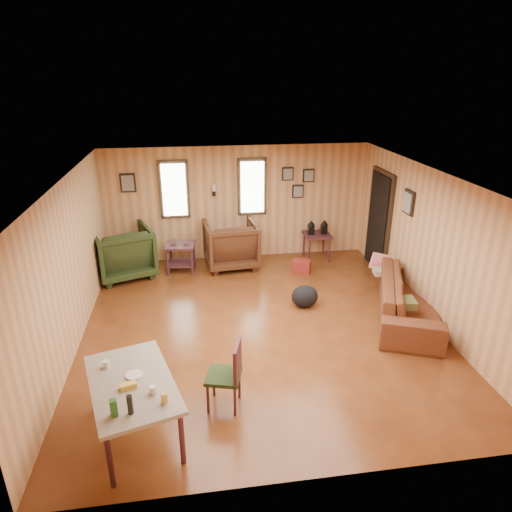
{
  "coord_description": "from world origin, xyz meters",
  "views": [
    {
      "loc": [
        -0.99,
        -6.26,
        3.8
      ],
      "look_at": [
        0.0,
        0.4,
        1.05
      ],
      "focal_mm": 32.0,
      "sensor_mm": 36.0,
      "label": 1
    }
  ],
  "objects": [
    {
      "name": "sofa",
      "position": [
        2.47,
        -0.06,
        0.46
      ],
      "size": [
        1.53,
        2.42,
        0.91
      ],
      "primitive_type": "imported",
      "rotation": [
        0.0,
        0.0,
        1.18
      ],
      "color": "brown",
      "rests_on": "ground"
    },
    {
      "name": "recliner_green",
      "position": [
        -2.35,
        2.31,
        0.55
      ],
      "size": [
        1.34,
        1.3,
        1.1
      ],
      "primitive_type": "imported",
      "rotation": [
        0.0,
        0.0,
        -2.8
      ],
      "color": "#243317",
      "rests_on": "ground"
    },
    {
      "name": "recliner_brown",
      "position": [
        -0.21,
        2.49,
        0.53
      ],
      "size": [
        1.1,
        1.04,
        1.05
      ],
      "primitive_type": "imported",
      "rotation": [
        0.0,
        0.0,
        3.23
      ],
      "color": "#452514",
      "rests_on": "ground"
    },
    {
      "name": "cooler",
      "position": [
        1.15,
        1.96,
        0.13
      ],
      "size": [
        0.42,
        0.37,
        0.25
      ],
      "rotation": [
        0.0,
        0.0,
        -0.37
      ],
      "color": "maroon",
      "rests_on": "ground"
    },
    {
      "name": "side_table",
      "position": [
        1.65,
        2.61,
        0.6
      ],
      "size": [
        0.55,
        0.55,
        0.88
      ],
      "rotation": [
        0.0,
        0.0,
        0.01
      ],
      "color": "#4A212A",
      "rests_on": "ground"
    },
    {
      "name": "dining_table",
      "position": [
        -1.72,
        -2.12,
        0.65
      ],
      "size": [
        1.2,
        1.58,
        0.92
      ],
      "rotation": [
        0.0,
        0.0,
        0.28
      ],
      "color": "gray",
      "rests_on": "ground"
    },
    {
      "name": "sofa_pillows",
      "position": [
        2.25,
        0.21,
        0.5
      ],
      "size": [
        0.6,
        1.68,
        0.34
      ],
      "rotation": [
        0.0,
        0.0,
        -0.16
      ],
      "color": "brown",
      "rests_on": "sofa"
    },
    {
      "name": "dining_chair",
      "position": [
        -0.65,
        -1.8,
        0.5
      ],
      "size": [
        0.49,
        0.49,
        0.88
      ],
      "rotation": [
        0.0,
        0.0,
        -0.27
      ],
      "color": "#243317",
      "rests_on": "ground"
    },
    {
      "name": "end_table",
      "position": [
        -1.24,
        2.35,
        0.41
      ],
      "size": [
        0.63,
        0.59,
        0.73
      ],
      "rotation": [
        0.0,
        0.0,
        -0.13
      ],
      "color": "#4A212A",
      "rests_on": "ground"
    },
    {
      "name": "room",
      "position": [
        0.17,
        0.27,
        1.21
      ],
      "size": [
        5.54,
        6.04,
        2.44
      ],
      "color": "brown",
      "rests_on": "ground"
    },
    {
      "name": "backpack",
      "position": [
        0.87,
        0.52,
        0.2
      ],
      "size": [
        0.55,
        0.49,
        0.4
      ],
      "rotation": [
        0.0,
        0.0,
        -0.37
      ],
      "color": "black",
      "rests_on": "ground"
    }
  ]
}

